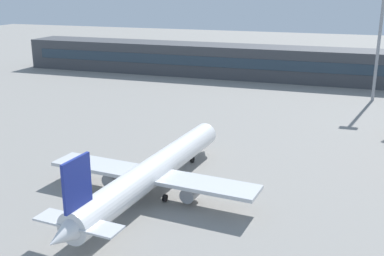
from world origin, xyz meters
name	(u,v)px	position (x,y,z in m)	size (l,w,h in m)	color
ground_plane	(213,147)	(0.00, 40.00, 0.00)	(400.00, 400.00, 0.00)	gray
terminal_building	(275,63)	(0.00, 101.98, 4.50)	(153.36, 12.13, 9.00)	#3F4247
airplane_near	(155,170)	(-2.16, 20.99, 3.04)	(28.22, 40.31, 9.96)	silver
floodlight_tower_east	(380,36)	(25.62, 83.53, 14.73)	(3.20, 0.80, 25.43)	gray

